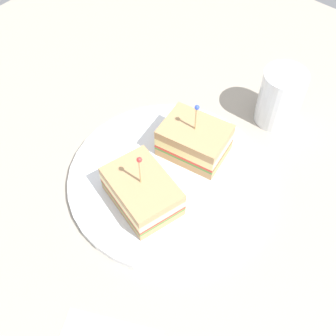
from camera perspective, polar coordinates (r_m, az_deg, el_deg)
The scene contains 5 objects.
ground_plane at distance 62.82cm, azimuth -0.00°, elevation -2.20°, with size 111.98×111.98×2.00cm, color #9E9384.
plate at distance 61.56cm, azimuth -0.00°, elevation -1.40°, with size 29.16×29.16×1.07cm, color white.
sandwich_half_front at distance 61.92cm, azimuth 3.76°, elevation 3.67°, with size 10.55×8.52×9.81cm.
sandwich_half_back at distance 57.06cm, azimuth -3.67°, elevation -3.07°, with size 11.86×9.72×9.68cm.
drink_glass at distance 69.22cm, azimuth 14.90°, elevation 8.92°, with size 6.82×6.82×9.32cm.
Camera 1 is at (-22.75, 26.93, 51.00)cm, focal length 44.92 mm.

